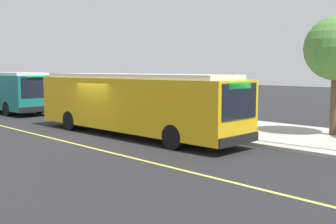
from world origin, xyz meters
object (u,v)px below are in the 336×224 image
(transit_bus_second, at_px, (3,90))
(route_sign_post, at_px, (233,96))
(waiting_bench, at_px, (224,118))
(transit_bus_main, at_px, (133,102))

(transit_bus_second, bearing_deg, route_sign_post, 7.49)
(waiting_bench, bearing_deg, transit_bus_second, -165.78)
(transit_bus_main, height_order, route_sign_post, same)
(transit_bus_main, distance_m, waiting_bench, 5.08)
(waiting_bench, height_order, route_sign_post, route_sign_post)
(waiting_bench, xyz_separation_m, route_sign_post, (1.95, -1.88, 1.32))
(transit_bus_main, relative_size, route_sign_post, 4.41)
(transit_bus_second, distance_m, waiting_bench, 18.10)
(transit_bus_second, height_order, route_sign_post, same)
(transit_bus_second, xyz_separation_m, route_sign_post, (19.47, 2.56, 0.34))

